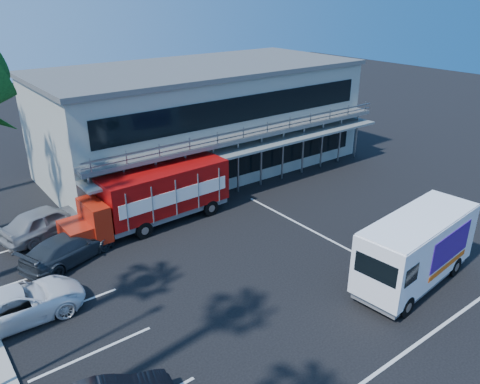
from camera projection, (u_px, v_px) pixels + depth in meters
ground at (322, 263)px, 22.37m from camera, size 120.00×120.00×0.00m
building at (202, 117)px, 33.50m from camera, size 22.40×12.00×7.30m
red_truck at (155, 196)px, 25.47m from camera, size 9.41×2.58×3.14m
white_van at (416, 249)px, 20.25m from camera, size 6.79×2.90×3.22m
parked_car_c at (20, 304)px, 18.35m from camera, size 5.03×2.45×1.38m
parked_car_d at (68, 248)px, 22.36m from camera, size 5.10×3.46×1.37m
parked_car_e at (48, 221)px, 24.64m from camera, size 5.20×3.06×1.66m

